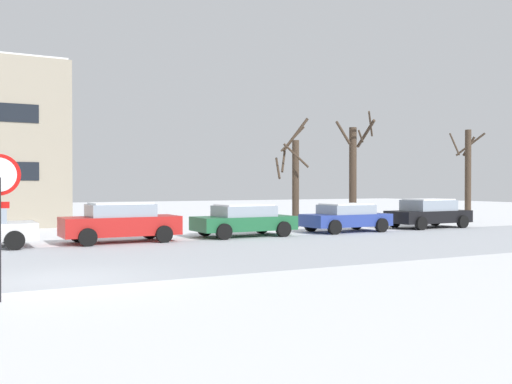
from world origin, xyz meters
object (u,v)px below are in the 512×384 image
parked_car_red (121,222)px  parked_car_black (428,213)px  parked_car_green (244,220)px  parked_car_blue (346,217)px

parked_car_red → parked_car_black: 15.53m
parked_car_green → parked_car_blue: size_ratio=1.04×
parked_car_black → parked_car_green: bearing=-179.6°
parked_car_blue → parked_car_black: (5.18, 0.14, 0.06)m
parked_car_red → parked_car_blue: 10.35m
parked_car_red → parked_car_green: size_ratio=1.02×
parked_car_green → parked_car_blue: parked_car_green is taller
parked_car_green → parked_car_black: (10.35, 0.08, 0.04)m
parked_car_blue → parked_car_red: bearing=-179.8°
parked_car_green → parked_car_red: bearing=-179.0°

